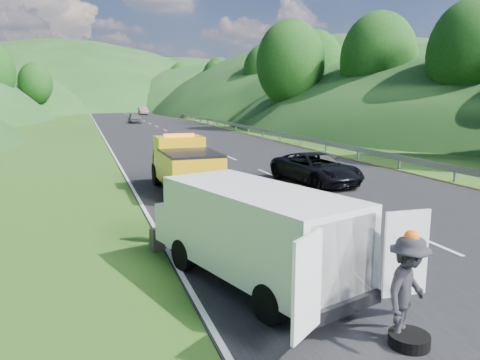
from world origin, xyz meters
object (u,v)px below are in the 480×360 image
object	(u,v)px
passing_suv	(316,183)
tow_truck	(185,165)
child	(226,233)
spare_tire	(409,347)
woman	(177,243)
white_van	(252,230)
suitcase	(158,239)
worker	(404,343)

from	to	relation	value
passing_suv	tow_truck	bearing A→B (deg)	169.96
child	spare_tire	bearing A→B (deg)	-44.73
tow_truck	woman	world-z (taller)	tow_truck
woman	tow_truck	bearing A→B (deg)	-24.87
white_van	spare_tire	size ratio (longest dim) A/B	9.65
child	spare_tire	world-z (taller)	child
suitcase	spare_tire	distance (m)	6.75
suitcase	passing_suv	world-z (taller)	passing_suv
white_van	worker	xyz separation A→B (m)	(1.49, -3.15, -1.18)
suitcase	passing_suv	bearing A→B (deg)	40.01
worker	woman	bearing A→B (deg)	79.60
tow_truck	woman	size ratio (longest dim) A/B	3.11
tow_truck	white_van	xyz separation A→B (m)	(-0.64, -9.77, 0.04)
woman	child	world-z (taller)	woman
child	woman	bearing A→B (deg)	-127.15
white_van	worker	distance (m)	3.68
spare_tire	tow_truck	bearing A→B (deg)	93.71
woman	suitcase	size ratio (longest dim) A/B	2.91
tow_truck	worker	distance (m)	13.00
suitcase	child	bearing A→B (deg)	21.87
tow_truck	spare_tire	size ratio (longest dim) A/B	8.25
worker	passing_suv	size ratio (longest dim) A/B	0.37
child	worker	distance (m)	6.82
woman	child	xyz separation A→B (m)	(1.54, 0.43, 0.00)
spare_tire	passing_suv	size ratio (longest dim) A/B	0.14
white_van	child	distance (m)	3.82
suitcase	tow_truck	bearing A→B (deg)	72.37
woman	passing_suv	size ratio (longest dim) A/B	0.36
tow_truck	white_van	bearing A→B (deg)	-94.07
child	suitcase	distance (m)	2.30
tow_truck	spare_tire	xyz separation A→B (m)	(0.85, -13.03, -1.14)
white_van	suitcase	bearing A→B (deg)	103.14
tow_truck	child	world-z (taller)	tow_truck
child	worker	bearing A→B (deg)	-44.62
tow_truck	passing_suv	distance (m)	6.09
woman	suitcase	xyz separation A→B (m)	(-0.58, -0.42, 0.30)
white_van	woman	bearing A→B (deg)	90.75
tow_truck	passing_suv	xyz separation A→B (m)	(5.98, -0.13, -1.14)
spare_tire	passing_suv	world-z (taller)	passing_suv
woman	worker	distance (m)	6.79
tow_truck	worker	xyz separation A→B (m)	(0.84, -12.92, -1.14)
worker	passing_suv	distance (m)	13.78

